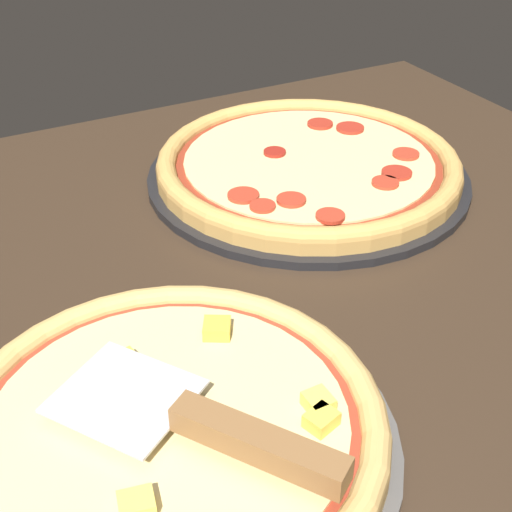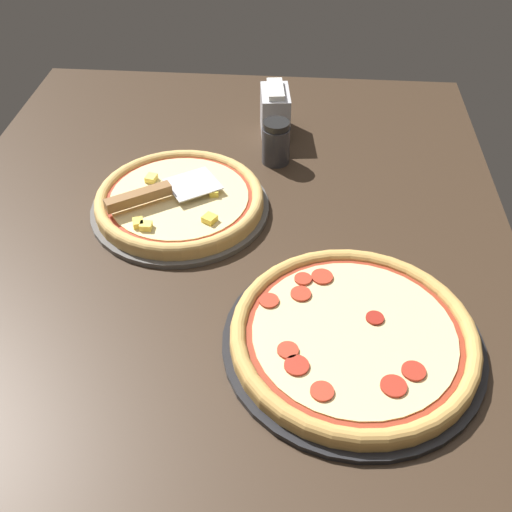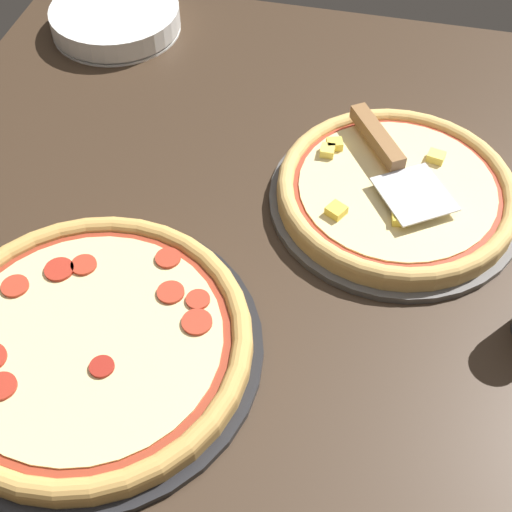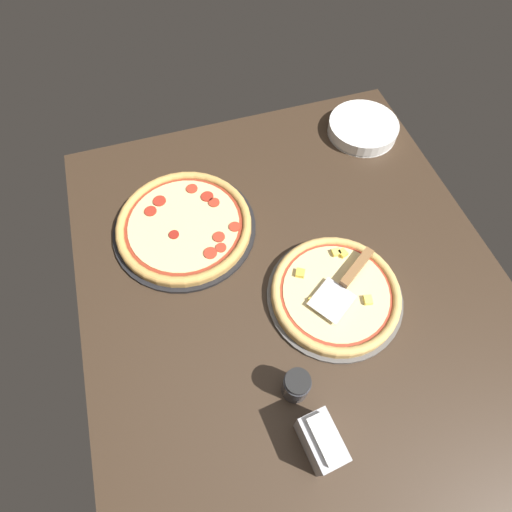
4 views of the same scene
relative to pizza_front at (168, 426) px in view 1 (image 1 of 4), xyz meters
The scene contains 6 objects.
ground_plane 10.62cm from the pizza_front, 58.74° to the left, with size 129.32×108.10×3.60cm, color #38281C.
pizza_pan_front 1.98cm from the pizza_front, behind, with size 34.16×34.16×1.00cm, color #565451.
pizza_front is the anchor object (origin of this frame).
pizza_pan_back 44.60cm from the pizza_front, 45.50° to the left, with size 39.44×39.44×1.00cm, color black.
pizza_back 44.54cm from the pizza_front, 45.48° to the left, with size 37.07×37.07×2.72cm.
serving_spatula 5.69cm from the pizza_front, 62.72° to the right, with size 16.49×20.98×2.00cm.
Camera 1 is at (-16.16, -42.98, 41.40)cm, focal length 50.00 mm.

